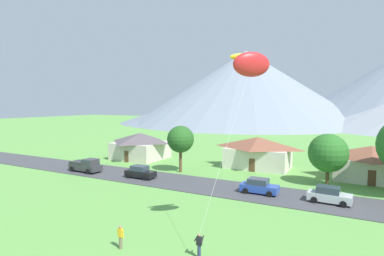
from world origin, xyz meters
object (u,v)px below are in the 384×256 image
at_px(parked_car_black_mid_west, 140,172).
at_px(kite_flyer_with_kite, 250,68).
at_px(watcher_person, 121,237).
at_px(tree_center, 328,153).
at_px(parked_car_blue_west_end, 259,186).
at_px(house_left_center, 258,152).
at_px(parked_car_silver_mid_east, 329,195).
at_px(pickup_truck_charcoal_east_side, 86,165).
at_px(house_right_center, 140,145).
at_px(house_leftmost, 371,163).
at_px(tree_near_left, 181,139).

relative_size(parked_car_black_mid_west, kite_flyer_with_kite, 0.30).
bearing_deg(kite_flyer_with_kite, watcher_person, -149.79).
bearing_deg(tree_center, parked_car_blue_west_end, -130.57).
relative_size(house_left_center, parked_car_blue_west_end, 2.47).
distance_m(house_left_center, parked_car_silver_mid_east, 17.90).
relative_size(tree_center, pickup_truck_charcoal_east_side, 1.24).
distance_m(parked_car_silver_mid_east, watcher_person, 21.59).
distance_m(house_right_center, kite_flyer_with_kite, 39.39).
bearing_deg(parked_car_blue_west_end, parked_car_silver_mid_east, 0.49).
distance_m(parked_car_blue_west_end, parked_car_silver_mid_east, 7.31).
height_order(house_leftmost, parked_car_silver_mid_east, house_leftmost).
xyz_separation_m(pickup_truck_charcoal_east_side, kite_flyer_with_kite, (28.85, -11.93, 11.64)).
bearing_deg(house_leftmost, parked_car_black_mid_west, -153.74).
bearing_deg(watcher_person, pickup_truck_charcoal_east_side, 141.92).
bearing_deg(parked_car_silver_mid_east, pickup_truck_charcoal_east_side, -177.71).
bearing_deg(parked_car_blue_west_end, house_left_center, 106.81).
height_order(house_leftmost, house_right_center, house_right_center).
xyz_separation_m(parked_car_blue_west_end, parked_car_black_mid_west, (-16.41, -0.54, 0.00)).
relative_size(house_left_center, watcher_person, 6.20).
xyz_separation_m(tree_near_left, parked_car_blue_west_end, (13.54, -5.51, -4.06)).
bearing_deg(tree_near_left, tree_center, 5.98).
relative_size(parked_car_blue_west_end, kite_flyer_with_kite, 0.30).
bearing_deg(house_right_center, house_leftmost, 2.23).
bearing_deg(tree_near_left, kite_flyer_with_kite, -48.67).
relative_size(tree_center, watcher_person, 3.90).
bearing_deg(pickup_truck_charcoal_east_side, house_leftmost, 21.16).
bearing_deg(parked_car_black_mid_west, pickup_truck_charcoal_east_side, -175.62).
bearing_deg(house_left_center, parked_car_blue_west_end, -73.19).
bearing_deg(parked_car_blue_west_end, kite_flyer_with_kite, -77.55).
height_order(parked_car_black_mid_west, watcher_person, parked_car_black_mid_west).
xyz_separation_m(house_right_center, watcher_person, (20.91, -29.50, -1.61)).
bearing_deg(house_leftmost, pickup_truck_charcoal_east_side, -158.84).
height_order(house_left_center, pickup_truck_charcoal_east_side, house_left_center).
distance_m(house_right_center, parked_car_blue_west_end, 28.41).
bearing_deg(parked_car_black_mid_west, watcher_person, -56.22).
bearing_deg(house_right_center, house_left_center, 5.18).
distance_m(house_right_center, parked_car_black_mid_west, 15.56).
distance_m(tree_near_left, tree_center, 20.18).
height_order(parked_car_black_mid_west, kite_flyer_with_kite, kite_flyer_with_kite).
bearing_deg(tree_center, kite_flyer_with_kite, -99.83).
bearing_deg(parked_car_silver_mid_east, watcher_person, -124.43).
xyz_separation_m(house_left_center, tree_center, (10.66, -6.10, 1.53)).
xyz_separation_m(parked_car_silver_mid_east, kite_flyer_with_kite, (-4.39, -13.26, 11.84)).
bearing_deg(tree_near_left, parked_car_silver_mid_east, -14.65).
relative_size(house_leftmost, parked_car_blue_west_end, 2.30).
height_order(tree_near_left, parked_car_silver_mid_east, tree_near_left).
bearing_deg(watcher_person, tree_center, 65.75).
bearing_deg(tree_center, pickup_truck_charcoal_east_side, -164.70).
relative_size(house_leftmost, pickup_truck_charcoal_east_side, 1.84).
bearing_deg(tree_near_left, house_leftmost, 17.12).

